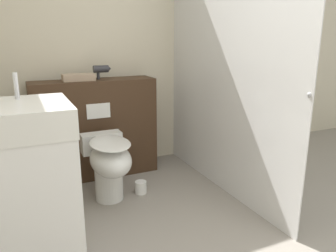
{
  "coord_description": "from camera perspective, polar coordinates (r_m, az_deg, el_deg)",
  "views": [
    {
      "loc": [
        -1.14,
        -1.07,
        1.36
      ],
      "look_at": [
        -0.0,
        1.37,
        0.63
      ],
      "focal_mm": 35.0,
      "sensor_mm": 36.0,
      "label": 1
    }
  ],
  "objects": [
    {
      "name": "wall_back",
      "position": [
        3.57,
        -6.5,
        13.32
      ],
      "size": [
        8.0,
        0.06,
        2.5
      ],
      "color": "beige",
      "rests_on": "ground_plane"
    },
    {
      "name": "partition_panel",
      "position": [
        3.32,
        -12.45,
        -0.46
      ],
      "size": [
        1.18,
        0.33,
        0.97
      ],
      "color": "#3D2819",
      "rests_on": "ground_plane"
    },
    {
      "name": "shower_glass",
      "position": [
        2.9,
        9.63,
        9.04
      ],
      "size": [
        0.04,
        1.94,
        2.12
      ],
      "color": "silver",
      "rests_on": "ground_plane"
    },
    {
      "name": "toilet",
      "position": [
        2.8,
        -10.24,
        -6.21
      ],
      "size": [
        0.35,
        0.62,
        0.55
      ],
      "color": "white",
      "rests_on": "ground_plane"
    },
    {
      "name": "sink_vanity",
      "position": [
        1.94,
        -22.93,
        -11.61
      ],
      "size": [
        0.48,
        0.52,
        1.18
      ],
      "color": "white",
      "rests_on": "ground_plane"
    },
    {
      "name": "hair_drier",
      "position": [
        3.27,
        -11.47,
        9.64
      ],
      "size": [
        0.17,
        0.07,
        0.13
      ],
      "color": "#2D2D33",
      "rests_on": "partition_panel"
    },
    {
      "name": "folded_towel",
      "position": [
        3.19,
        -15.33,
        8.18
      ],
      "size": [
        0.29,
        0.16,
        0.06
      ],
      "color": "tan",
      "rests_on": "partition_panel"
    },
    {
      "name": "spare_toilet_roll",
      "position": [
        3.01,
        -4.76,
        -10.58
      ],
      "size": [
        0.1,
        0.1,
        0.11
      ],
      "color": "white",
      "rests_on": "ground_plane"
    }
  ]
}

